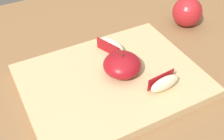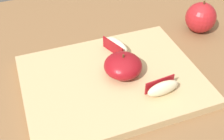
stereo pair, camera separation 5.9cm
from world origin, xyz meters
name	(u,v)px [view 1 (the left image)]	position (x,y,z in m)	size (l,w,h in m)	color
dining_table	(85,106)	(0.00, 0.00, 0.64)	(1.34, 0.80, 0.75)	brown
cutting_board	(112,80)	(0.05, -0.06, 0.76)	(0.37, 0.28, 0.02)	tan
apple_half_skin_up	(122,65)	(0.07, -0.06, 0.79)	(0.08, 0.08, 0.05)	maroon
apple_wedge_left	(111,45)	(0.09, 0.02, 0.78)	(0.05, 0.07, 0.03)	beige
apple_wedge_near_knife	(165,83)	(0.12, -0.14, 0.78)	(0.07, 0.03, 0.03)	beige
whole_apple_crimson	(187,12)	(0.33, 0.05, 0.79)	(0.08, 0.08, 0.09)	#B21E23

